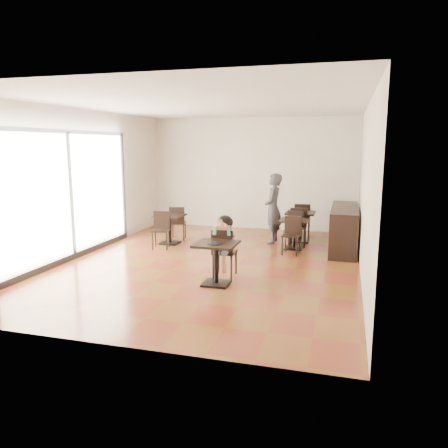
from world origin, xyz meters
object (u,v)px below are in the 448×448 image
(adult_patron, at_px, (273,208))
(cafe_table_left, at_px, (170,229))
(child_chair, at_px, (225,252))
(chair_left_b, at_px, (161,231))
(chair_mid_b, at_px, (291,236))
(child_table, at_px, (216,264))
(chair_back_a, at_px, (302,220))
(cafe_table_mid, at_px, (294,234))
(chair_back_b, at_px, (298,228))
(cafe_table_back, at_px, (300,227))
(chair_left_a, at_px, (178,223))
(chair_mid_a, at_px, (297,227))
(child, at_px, (225,246))

(adult_patron, distance_m, cafe_table_left, 2.63)
(child_chair, xyz_separation_m, chair_left_b, (-2.05, 1.71, -0.02))
(cafe_table_left, xyz_separation_m, chair_mid_b, (3.04, -0.26, 0.06))
(child_table, xyz_separation_m, chair_back_a, (1.04, 4.49, 0.08))
(cafe_table_mid, xyz_separation_m, chair_mid_b, (0.00, -0.55, 0.07))
(child_chair, relative_size, chair_back_b, 0.99)
(cafe_table_back, relative_size, chair_back_b, 0.83)
(child_table, distance_m, chair_mid_b, 2.73)
(cafe_table_left, xyz_separation_m, chair_back_b, (3.09, 0.59, 0.09))
(child_chair, distance_m, chair_left_a, 3.48)
(child_chair, bearing_deg, chair_back_a, -104.78)
(chair_back_b, bearing_deg, chair_mid_b, -95.73)
(chair_mid_a, bearing_deg, child_chair, 77.25)
(chair_back_b, bearing_deg, child, -112.32)
(child, height_order, adult_patron, adult_patron)
(chair_left_a, relative_size, chair_back_b, 0.95)
(chair_mid_b, bearing_deg, child_table, -106.27)
(chair_mid_a, xyz_separation_m, chair_back_b, (0.05, -0.25, 0.03))
(child_chair, xyz_separation_m, cafe_table_mid, (0.99, 2.54, -0.10))
(cafe_table_mid, height_order, chair_left_b, chair_left_b)
(chair_mid_b, distance_m, chair_back_b, 0.85)
(adult_patron, xyz_separation_m, cafe_table_back, (0.65, 0.30, -0.49))
(cafe_table_back, bearing_deg, chair_mid_b, -92.13)
(cafe_table_mid, bearing_deg, chair_back_a, 87.87)
(child_chair, height_order, chair_mid_b, child_chair)
(child, bearing_deg, adult_patron, 82.81)
(adult_patron, bearing_deg, cafe_table_left, -73.32)
(cafe_table_left, xyz_separation_m, chair_left_a, (0.00, 0.55, 0.07))
(child_table, bearing_deg, child_chair, 90.00)
(child_table, height_order, chair_back_a, chair_back_a)
(child_table, xyz_separation_m, child, (0.00, 0.55, 0.19))
(adult_patron, xyz_separation_m, chair_left_a, (-2.44, -0.29, -0.43))
(child_chair, bearing_deg, adult_patron, -97.19)
(child_table, height_order, cafe_table_back, cafe_table_back)
(cafe_table_mid, distance_m, cafe_table_left, 3.06)
(child, bearing_deg, cafe_table_mid, 68.77)
(child_table, distance_m, chair_left_b, 3.05)
(chair_mid_a, xyz_separation_m, chair_left_b, (-3.04, -1.39, 0.01))
(cafe_table_back, distance_m, chair_mid_b, 1.40)
(cafe_table_left, xyz_separation_m, chair_left_b, (0.00, -0.55, 0.07))
(child, xyz_separation_m, cafe_table_back, (1.04, 3.39, -0.19))
(child_table, xyz_separation_m, chair_left_b, (-2.05, 2.26, 0.06))
(cafe_table_left, bearing_deg, child_table, -53.79)
(cafe_table_left, distance_m, chair_back_b, 3.15)
(chair_left_a, xyz_separation_m, chair_back_b, (3.09, 0.04, 0.02))
(chair_left_a, bearing_deg, child_chair, 113.03)
(child_chair, height_order, adult_patron, adult_patron)
(chair_back_a, bearing_deg, cafe_table_mid, 85.65)
(cafe_table_mid, distance_m, chair_back_a, 1.40)
(cafe_table_back, distance_m, chair_back_b, 0.56)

